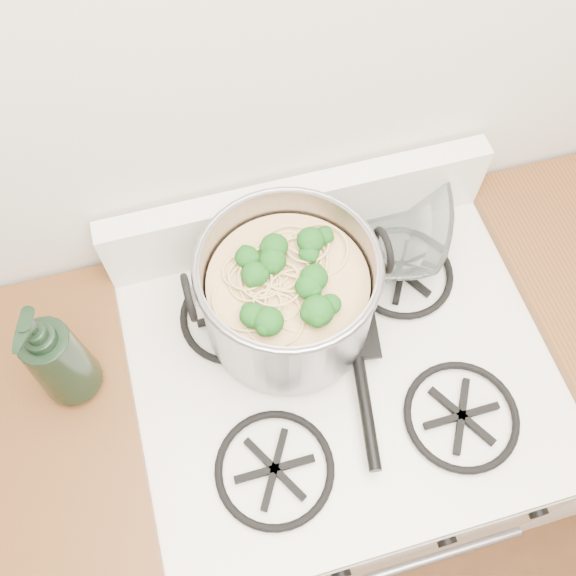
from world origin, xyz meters
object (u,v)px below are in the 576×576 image
Objects in this scene: gas_range at (329,436)px; spatula at (354,331)px; glass_bowl at (369,225)px; stock_pot at (288,295)px; bottle at (54,355)px.

gas_range is 0.50m from spatula.
glass_bowl reaches higher than spatula.
glass_bowl is (0.21, 0.15, -0.08)m from stock_pot.
bottle is (-0.61, -0.17, 0.11)m from glass_bowl.
spatula is 0.52m from bottle.
stock_pot is 0.27m from glass_bowl.
glass_bowl is (0.14, 0.26, 0.50)m from gas_range.
spatula is (0.11, -0.06, -0.09)m from stock_pot.
bottle is at bearing 168.63° from gas_range.
spatula is 1.18× the size of bottle.
gas_range is at bearing -57.01° from stock_pot.
gas_range is 2.69× the size of stock_pot.
gas_range is at bearing -113.48° from spatula.
glass_bowl is (0.10, 0.21, 0.00)m from spatula.
gas_range is 3.52× the size of bottle.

